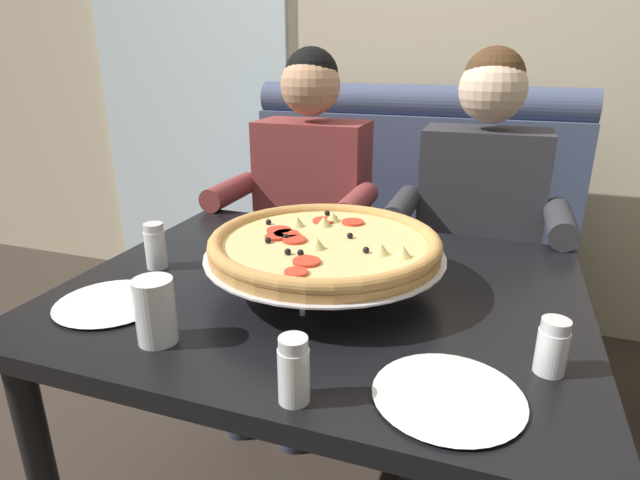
% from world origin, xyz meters
% --- Properties ---
extents(back_wall_with_window, '(6.00, 0.12, 2.80)m').
position_xyz_m(back_wall_with_window, '(0.00, 1.50, 1.40)').
color(back_wall_with_window, beige).
rests_on(back_wall_with_window, ground_plane).
extents(window_panel, '(1.10, 0.02, 2.80)m').
position_xyz_m(window_panel, '(-1.23, 1.43, 1.40)').
color(window_panel, white).
rests_on(window_panel, ground_plane).
extents(booth_bench, '(1.35, 0.78, 1.13)m').
position_xyz_m(booth_bench, '(0.00, 0.93, 0.40)').
color(booth_bench, '#424C6B').
rests_on(booth_bench, ground_plane).
extents(dining_table, '(1.14, 0.92, 0.75)m').
position_xyz_m(dining_table, '(0.00, 0.00, 0.66)').
color(dining_table, black).
rests_on(dining_table, ground_plane).
extents(diner_left, '(0.54, 0.64, 1.27)m').
position_xyz_m(diner_left, '(-0.30, 0.66, 0.71)').
color(diner_left, '#2D3342').
rests_on(diner_left, ground_plane).
extents(diner_right, '(0.54, 0.64, 1.27)m').
position_xyz_m(diner_right, '(0.30, 0.66, 0.71)').
color(diner_right, '#2D3342').
rests_on(diner_right, ground_plane).
extents(pizza, '(0.53, 0.53, 0.14)m').
position_xyz_m(pizza, '(0.01, -0.00, 0.86)').
color(pizza, silver).
rests_on(pizza, dining_table).
extents(shaker_pepper_flakes, '(0.05, 0.05, 0.11)m').
position_xyz_m(shaker_pepper_flakes, '(0.10, -0.41, 0.80)').
color(shaker_pepper_flakes, white).
rests_on(shaker_pepper_flakes, dining_table).
extents(shaker_parmesan, '(0.05, 0.05, 0.10)m').
position_xyz_m(shaker_parmesan, '(0.47, -0.19, 0.79)').
color(shaker_parmesan, white).
rests_on(shaker_parmesan, dining_table).
extents(shaker_oregano, '(0.05, 0.05, 0.11)m').
position_xyz_m(shaker_oregano, '(-0.42, -0.03, 0.80)').
color(shaker_oregano, white).
rests_on(shaker_oregano, dining_table).
extents(plate_near_left, '(0.23, 0.23, 0.02)m').
position_xyz_m(plate_near_left, '(0.32, -0.32, 0.76)').
color(plate_near_left, white).
rests_on(plate_near_left, dining_table).
extents(plate_near_right, '(0.23, 0.23, 0.02)m').
position_xyz_m(plate_near_right, '(-0.39, -0.24, 0.76)').
color(plate_near_right, white).
rests_on(plate_near_right, dining_table).
extents(drinking_glass, '(0.07, 0.07, 0.12)m').
position_xyz_m(drinking_glass, '(-0.21, -0.33, 0.81)').
color(drinking_glass, silver).
rests_on(drinking_glass, dining_table).
extents(patio_chair, '(0.41, 0.42, 0.86)m').
position_xyz_m(patio_chair, '(-1.22, 2.07, 0.52)').
color(patio_chair, black).
rests_on(patio_chair, ground_plane).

